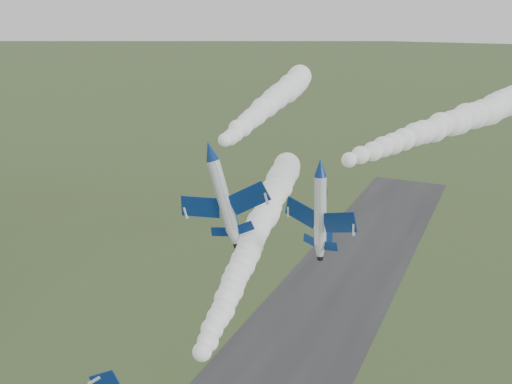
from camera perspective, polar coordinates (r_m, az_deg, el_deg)
smoke_trail_jet_lead at (r=75.44m, az=0.15°, el=-3.92°), size 18.73×55.25×4.63m
jet_pair_left at (r=69.02m, az=-4.64°, el=4.11°), size 11.42×13.90×4.23m
smoke_trail_jet_pair_left at (r=101.97m, az=1.69°, el=9.06°), size 16.70×62.73×5.27m
jet_pair_right at (r=62.57m, az=6.39°, el=2.44°), size 10.01×11.54×2.95m
smoke_trail_jet_pair_right at (r=92.40m, az=21.29°, el=7.31°), size 28.33×65.26×5.56m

